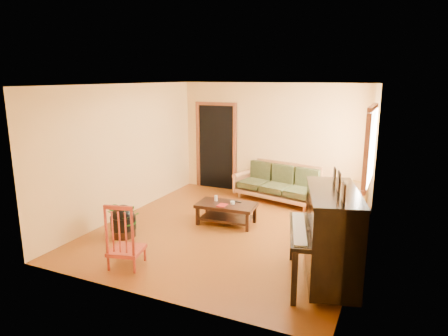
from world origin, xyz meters
The scene contains 16 objects.
floor centered at (0.00, 0.00, 0.00)m, with size 5.00×5.00×0.00m, color #66310D.
doorway centered at (-1.45, 2.48, 1.02)m, with size 1.08×0.16×2.05m, color black.
window centered at (2.21, 1.30, 1.50)m, with size 0.12×1.36×1.46m, color white.
sofa centered at (0.27, 2.02, 0.42)m, with size 1.97×0.82×0.84m, color #A0663A.
coffee_table centered at (-0.18, 0.27, 0.20)m, with size 1.10×0.60×0.40m, color black.
armchair centered at (1.72, 0.35, 0.42)m, with size 0.80×0.84×0.84m, color #A0663A.
piano centered at (1.99, -1.18, 0.65)m, with size 0.87×1.47×1.30m, color black.
footstool centered at (-1.57, -1.03, 0.21)m, with size 0.44×0.44×0.42m, color black.
red_chair centered at (-0.81, -1.91, 0.49)m, with size 0.46×0.50×0.99m, color maroon.
leaning_frame centered at (1.93, 2.36, 0.29)m, with size 0.44×0.10×0.59m, color gold.
ceramic_crock centered at (1.93, 2.27, 0.13)m, with size 0.21×0.21×0.27m, color #34579D.
potted_plant centered at (-1.50, -1.02, 0.32)m, with size 0.58×0.51×0.65m, color #1A5D1A.
book centered at (-0.28, 0.11, 0.41)m, with size 0.16×0.21×0.02m, color #9F1C15.
candle centered at (-0.44, 0.35, 0.45)m, with size 0.06×0.06×0.11m, color white.
glass_jar centered at (-0.06, 0.30, 0.43)m, with size 0.08×0.08×0.05m, color white.
remote centered at (-0.02, 0.44, 0.41)m, with size 0.15×0.04×0.02m, color black.
Camera 1 is at (2.75, -6.26, 2.74)m, focal length 32.00 mm.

